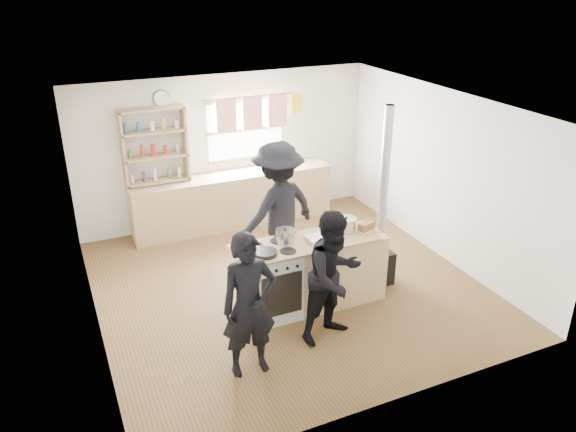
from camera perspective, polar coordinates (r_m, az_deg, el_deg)
The scene contains 14 objects.
ground at distance 7.85m, azimuth -0.10°, elevation -7.07°, with size 5.00×5.00×0.01m, color brown.
back_counter at distance 9.50m, azimuth -5.57°, elevation 1.68°, with size 3.40×0.55×0.90m, color tan.
shelving_unit at distance 8.98m, azimuth -13.41°, elevation 6.98°, with size 1.00×0.28×1.20m.
thermos at distance 9.59m, azimuth -0.51°, elevation 5.90°, with size 0.10×0.10×0.31m, color silver.
cooking_island at distance 7.23m, azimuth 2.74°, elevation -5.69°, with size 1.97×0.64×0.93m.
skillet_greens at distance 6.64m, azimuth -2.29°, elevation -3.76°, with size 0.28×0.28×0.05m.
roast_tray at distance 6.95m, azimuth 3.29°, elevation -2.37°, with size 0.33×0.30×0.06m.
stockpot_stove at distance 6.90m, azimuth -0.28°, elevation -2.05°, with size 0.24×0.24×0.19m.
stockpot_counter at distance 7.23m, azimuth 5.92°, elevation -0.86°, with size 0.27×0.27×0.20m.
bread_board at distance 7.28m, azimuth 7.95°, elevation -1.15°, with size 0.33×0.28×0.12m.
flue_heater at distance 7.72m, azimuth 9.32°, elevation -2.38°, with size 0.35×0.35×2.50m.
person_near_left at distance 5.93m, azimuth -3.97°, elevation -9.06°, with size 0.60×0.39×1.64m, color black.
person_near_right at distance 6.47m, azimuth 4.69°, elevation -6.16°, with size 0.78×0.61×1.61m, color black.
person_far at distance 7.79m, azimuth -1.02°, elevation 0.70°, with size 1.25×0.72×1.93m, color black.
Camera 1 is at (-2.73, -6.13, 4.06)m, focal length 35.00 mm.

